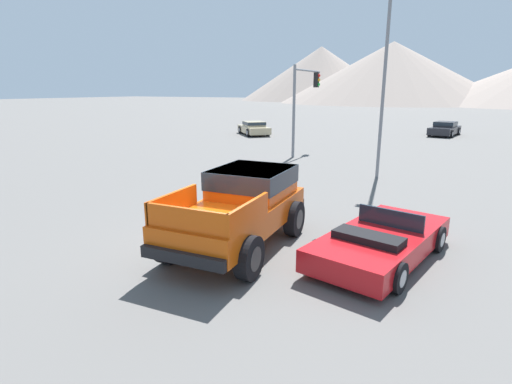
{
  "coord_description": "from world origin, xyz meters",
  "views": [
    {
      "loc": [
        4.97,
        -8.17,
        3.8
      ],
      "look_at": [
        0.25,
        0.76,
        1.19
      ],
      "focal_mm": 28.0,
      "sensor_mm": 36.0,
      "label": 1
    }
  ],
  "objects_px": {
    "parked_car_dark": "(445,128)",
    "street_lamp_post": "(385,67)",
    "orange_pickup_truck": "(242,203)",
    "red_convertible_car": "(381,242)",
    "traffic_light_main": "(305,93)",
    "parked_car_tan": "(254,128)"
  },
  "relations": [
    {
      "from": "parked_car_dark",
      "to": "street_lamp_post",
      "type": "distance_m",
      "value": 20.1
    },
    {
      "from": "traffic_light_main",
      "to": "red_convertible_car",
      "type": "bearing_deg",
      "value": -152.36
    },
    {
      "from": "street_lamp_post",
      "to": "parked_car_tan",
      "type": "bearing_deg",
      "value": 135.66
    },
    {
      "from": "parked_car_dark",
      "to": "red_convertible_car",
      "type": "bearing_deg",
      "value": 100.29
    },
    {
      "from": "orange_pickup_truck",
      "to": "red_convertible_car",
      "type": "height_order",
      "value": "orange_pickup_truck"
    },
    {
      "from": "red_convertible_car",
      "to": "street_lamp_post",
      "type": "xyz_separation_m",
      "value": [
        -1.87,
        8.92,
        4.27
      ]
    },
    {
      "from": "parked_car_dark",
      "to": "traffic_light_main",
      "type": "relative_size",
      "value": 0.87
    },
    {
      "from": "parked_car_tan",
      "to": "street_lamp_post",
      "type": "bearing_deg",
      "value": -88.94
    },
    {
      "from": "red_convertible_car",
      "to": "parked_car_tan",
      "type": "bearing_deg",
      "value": 136.22
    },
    {
      "from": "parked_car_dark",
      "to": "street_lamp_post",
      "type": "xyz_separation_m",
      "value": [
        -1.6,
        -19.61,
        4.1
      ]
    },
    {
      "from": "orange_pickup_truck",
      "to": "red_convertible_car",
      "type": "distance_m",
      "value": 3.4
    },
    {
      "from": "traffic_light_main",
      "to": "street_lamp_post",
      "type": "relative_size",
      "value": 0.65
    },
    {
      "from": "parked_car_tan",
      "to": "street_lamp_post",
      "type": "relative_size",
      "value": 0.55
    },
    {
      "from": "orange_pickup_truck",
      "to": "red_convertible_car",
      "type": "relative_size",
      "value": 1.08
    },
    {
      "from": "parked_car_dark",
      "to": "traffic_light_main",
      "type": "height_order",
      "value": "traffic_light_main"
    },
    {
      "from": "orange_pickup_truck",
      "to": "traffic_light_main",
      "type": "height_order",
      "value": "traffic_light_main"
    },
    {
      "from": "parked_car_dark",
      "to": "traffic_light_main",
      "type": "bearing_deg",
      "value": 74.2
    },
    {
      "from": "orange_pickup_truck",
      "to": "red_convertible_car",
      "type": "xyz_separation_m",
      "value": [
        3.27,
        0.63,
        -0.64
      ]
    },
    {
      "from": "red_convertible_car",
      "to": "parked_car_tan",
      "type": "distance_m",
      "value": 26.18
    },
    {
      "from": "orange_pickup_truck",
      "to": "street_lamp_post",
      "type": "xyz_separation_m",
      "value": [
        1.4,
        9.55,
        3.63
      ]
    },
    {
      "from": "parked_car_tan",
      "to": "red_convertible_car",
      "type": "bearing_deg",
      "value": -100.11
    },
    {
      "from": "red_convertible_car",
      "to": "parked_car_tan",
      "type": "relative_size",
      "value": 1.06
    }
  ]
}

